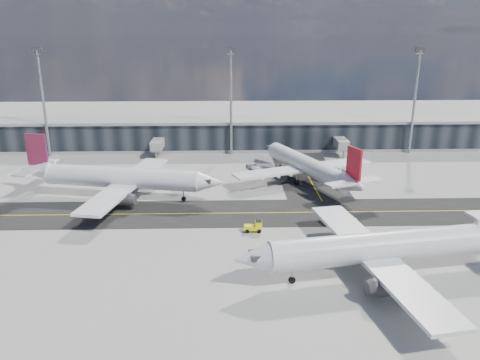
% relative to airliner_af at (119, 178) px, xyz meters
% --- Properties ---
extents(ground, '(300.00, 300.00, 0.00)m').
position_rel_airliner_af_xyz_m(ground, '(23.26, -13.47, -4.22)').
color(ground, gray).
rests_on(ground, ground).
extents(taxiway_lanes, '(180.00, 63.00, 0.03)m').
position_rel_airliner_af_xyz_m(taxiway_lanes, '(27.17, -2.73, -4.20)').
color(taxiway_lanes, black).
rests_on(taxiway_lanes, ground).
extents(terminal_concourse, '(152.00, 19.80, 8.80)m').
position_rel_airliner_af_xyz_m(terminal_concourse, '(23.30, 41.46, -0.12)').
color(terminal_concourse, black).
rests_on(terminal_concourse, ground).
extents(floodlight_masts, '(102.50, 0.70, 28.90)m').
position_rel_airliner_af_xyz_m(floodlight_masts, '(23.26, 34.53, 11.39)').
color(floodlight_masts, gray).
rests_on(floodlight_masts, ground).
extents(airliner_af, '(42.92, 36.81, 12.76)m').
position_rel_airliner_af_xyz_m(airliner_af, '(0.00, 0.00, 0.00)').
color(airliner_af, white).
rests_on(airliner_af, ground).
extents(airliner_redtail, '(33.17, 38.34, 11.83)m').
position_rel_airliner_af_xyz_m(airliner_redtail, '(40.17, 8.62, -0.31)').
color(airliner_redtail, white).
rests_on(airliner_redtail, ground).
extents(airliner_near, '(42.97, 36.81, 12.75)m').
position_rel_airliner_af_xyz_m(airliner_near, '(44.15, -33.17, -0.00)').
color(airliner_near, silver).
rests_on(airliner_near, ground).
extents(baggage_tug, '(3.13, 1.66, 1.94)m').
position_rel_airliner_af_xyz_m(baggage_tug, '(26.76, -18.10, -3.24)').
color(baggage_tug, yellow).
rests_on(baggage_tug, ground).
extents(service_van, '(3.94, 5.38, 1.36)m').
position_rel_airliner_af_xyz_m(service_van, '(28.67, 19.80, -3.54)').
color(service_van, white).
rests_on(service_van, ground).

